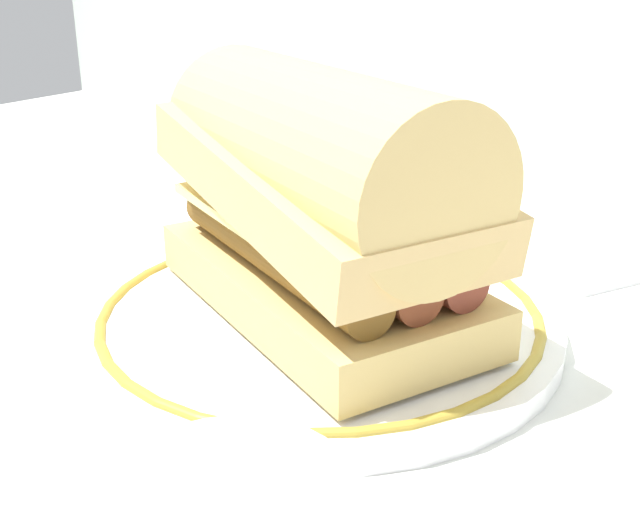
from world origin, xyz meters
The scene contains 3 objects.
ground_plane centered at (0.00, 0.00, 0.00)m, with size 1.50×1.50×0.00m, color silver.
plate centered at (-0.03, -0.01, 0.01)m, with size 0.26×0.26×0.01m.
sausage_sandwich centered at (-0.03, -0.01, 0.08)m, with size 0.23×0.17×0.13m.
Camera 1 is at (0.22, -0.33, 0.20)m, focal length 45.34 mm.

